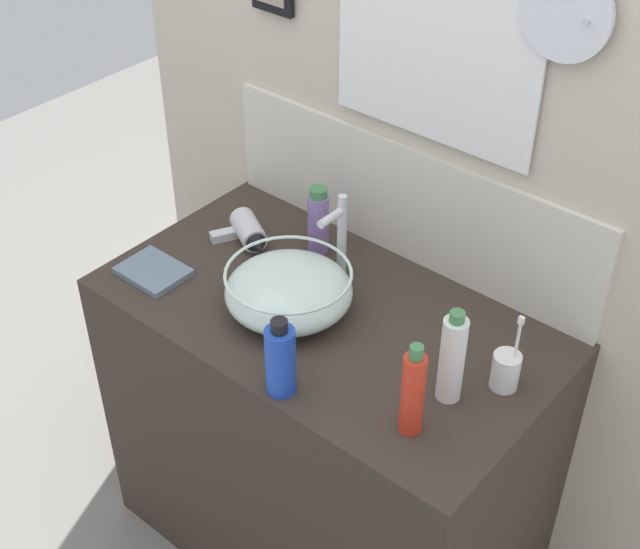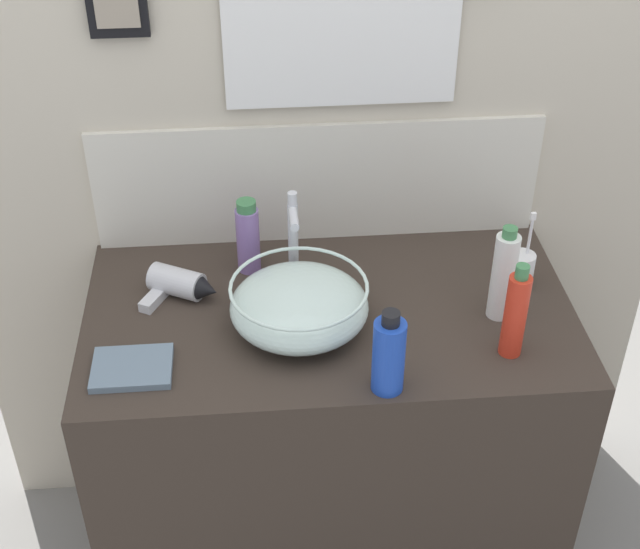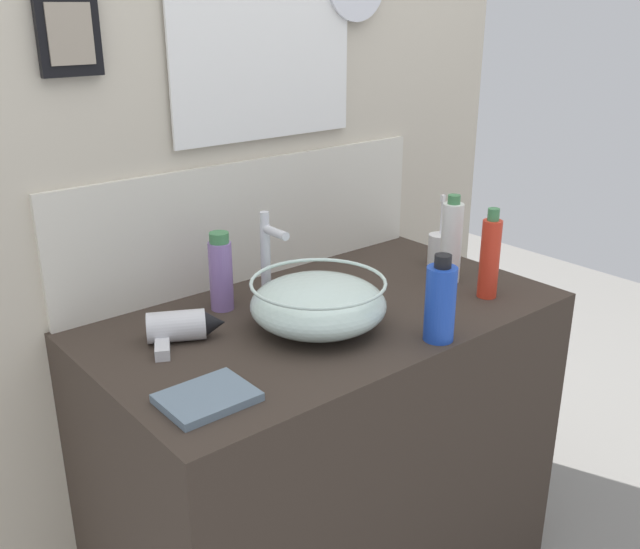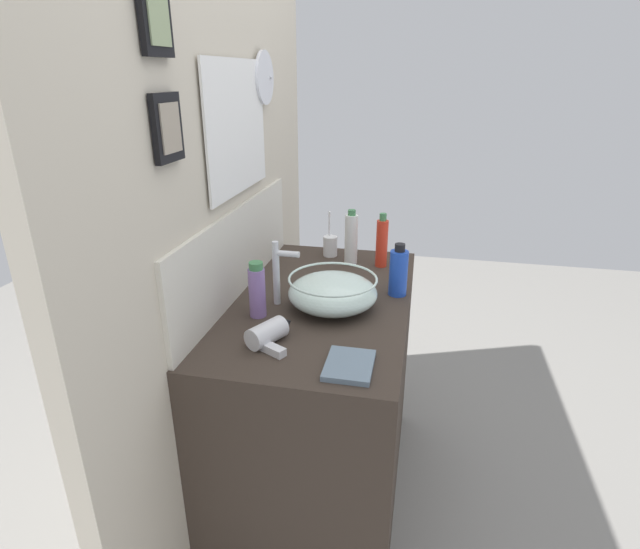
% 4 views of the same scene
% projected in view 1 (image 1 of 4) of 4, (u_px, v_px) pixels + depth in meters
% --- Properties ---
extents(ground_plane, '(6.00, 6.00, 0.00)m').
position_uv_depth(ground_plane, '(325.00, 538.00, 2.65)').
color(ground_plane, gray).
extents(vanity_counter, '(1.10, 0.62, 0.88)m').
position_uv_depth(vanity_counter, '(326.00, 438.00, 2.38)').
color(vanity_counter, '#382D26').
rests_on(vanity_counter, ground).
extents(back_panel, '(1.80, 0.10, 2.33)m').
position_uv_depth(back_panel, '(417.00, 150.00, 2.14)').
color(back_panel, beige).
rests_on(back_panel, ground).
extents(glass_bowl_sink, '(0.30, 0.30, 0.11)m').
position_uv_depth(glass_bowl_sink, '(289.00, 290.00, 2.08)').
color(glass_bowl_sink, silver).
rests_on(glass_bowl_sink, vanity_counter).
extents(faucet, '(0.02, 0.09, 0.23)m').
position_uv_depth(faucet, '(340.00, 232.00, 2.15)').
color(faucet, silver).
rests_on(faucet, vanity_counter).
extents(hair_drier, '(0.19, 0.13, 0.07)m').
position_uv_depth(hair_drier, '(249.00, 233.00, 2.31)').
color(hair_drier, silver).
rests_on(hair_drier, vanity_counter).
extents(toothbrush_cup, '(0.06, 0.06, 0.19)m').
position_uv_depth(toothbrush_cup, '(506.00, 370.00, 1.89)').
color(toothbrush_cup, white).
rests_on(toothbrush_cup, vanity_counter).
extents(lotion_bottle, '(0.05, 0.05, 0.23)m').
position_uv_depth(lotion_bottle, '(452.00, 358.00, 1.82)').
color(lotion_bottle, white).
rests_on(lotion_bottle, vanity_counter).
extents(spray_bottle, '(0.05, 0.05, 0.19)m').
position_uv_depth(spray_bottle, '(318.00, 221.00, 2.25)').
color(spray_bottle, '#8C6BB2').
rests_on(spray_bottle, vanity_counter).
extents(soap_dispenser, '(0.07, 0.07, 0.19)m').
position_uv_depth(soap_dispenser, '(280.00, 359.00, 1.85)').
color(soap_dispenser, blue).
rests_on(soap_dispenser, vanity_counter).
extents(shampoo_bottle, '(0.05, 0.05, 0.22)m').
position_uv_depth(shampoo_bottle, '(413.00, 392.00, 1.75)').
color(shampoo_bottle, red).
rests_on(shampoo_bottle, vanity_counter).
extents(hand_towel, '(0.16, 0.13, 0.02)m').
position_uv_depth(hand_towel, '(153.00, 271.00, 2.22)').
color(hand_towel, slate).
rests_on(hand_towel, vanity_counter).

